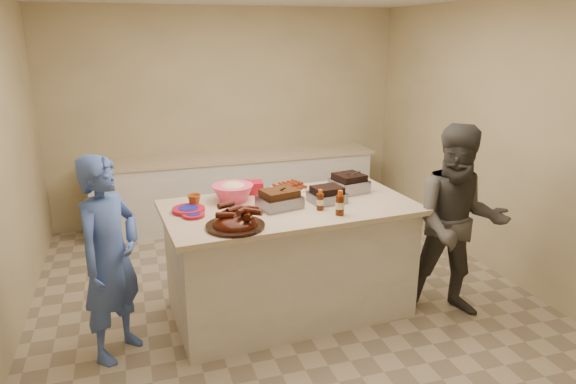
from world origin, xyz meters
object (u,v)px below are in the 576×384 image
object	(u,v)px
bbq_bottle_b	(320,210)
mustard_bottle	(268,199)
bbq_bottle_a	(340,215)
island	(290,310)
rib_platter	(235,227)
coleslaw_bowl	(233,201)
roasting_pan	(349,191)
plastic_cup	(195,206)
guest_gray	(449,312)
guest_blue	(121,351)

from	to	relation	value
bbq_bottle_b	mustard_bottle	xyz separation A→B (m)	(-0.33, 0.40, 0.00)
bbq_bottle_a	mustard_bottle	world-z (taller)	bbq_bottle_a
island	bbq_bottle_a	distance (m)	1.09
rib_platter	coleslaw_bowl	size ratio (longest dim) A/B	1.26
island	rib_platter	size ratio (longest dim) A/B	4.71
bbq_bottle_b	roasting_pan	bearing A→B (deg)	42.51
island	roasting_pan	distance (m)	1.19
rib_platter	coleslaw_bowl	xyz separation A→B (m)	(0.12, 0.63, 0.00)
mustard_bottle	plastic_cup	distance (m)	0.64
roasting_pan	bbq_bottle_a	world-z (taller)	bbq_bottle_a
guest_gray	island	bearing A→B (deg)	-175.14
rib_platter	plastic_cup	size ratio (longest dim) A/B	4.04
guest_blue	roasting_pan	bearing A→B (deg)	-39.26
rib_platter	guest_blue	xyz separation A→B (m)	(-0.90, 0.17, -0.99)
mustard_bottle	guest_blue	xyz separation A→B (m)	(-1.32, -0.41, -0.99)
guest_blue	bbq_bottle_a	bearing A→B (deg)	-55.25
mustard_bottle	coleslaw_bowl	bearing A→B (deg)	171.35
plastic_cup	mustard_bottle	bearing A→B (deg)	0.23
guest_gray	mustard_bottle	bearing A→B (deg)	179.31
mustard_bottle	guest_blue	size ratio (longest dim) A/B	0.07
plastic_cup	rib_platter	bearing A→B (deg)	-69.08
island	guest_gray	size ratio (longest dim) A/B	1.25
bbq_bottle_b	guest_gray	bearing A→B (deg)	-13.42
guest_blue	guest_gray	bearing A→B (deg)	-55.72
bbq_bottle_b	plastic_cup	bearing A→B (deg)	157.36
roasting_pan	rib_platter	bearing A→B (deg)	-165.32
bbq_bottle_a	guest_gray	bearing A→B (deg)	-6.25
bbq_bottle_b	rib_platter	bearing A→B (deg)	-166.58
coleslaw_bowl	guest_blue	size ratio (longest dim) A/B	0.23
roasting_pan	guest_blue	size ratio (longest dim) A/B	0.18
island	coleslaw_bowl	distance (m)	1.11
coleslaw_bowl	guest_gray	size ratio (longest dim) A/B	0.21
bbq_bottle_a	roasting_pan	bearing A→B (deg)	59.41
bbq_bottle_a	plastic_cup	xyz separation A→B (m)	(-1.07, 0.56, 0.00)
island	bbq_bottle_b	xyz separation A→B (m)	(0.20, -0.19, 0.99)
rib_platter	coleslaw_bowl	distance (m)	0.64
rib_platter	guest_gray	xyz separation A→B (m)	(1.89, -0.10, -0.99)
roasting_pan	mustard_bottle	xyz separation A→B (m)	(-0.76, 0.01, 0.00)
rib_platter	mustard_bottle	distance (m)	0.72
rib_platter	bbq_bottle_a	size ratio (longest dim) A/B	2.20
island	rib_platter	xyz separation A→B (m)	(-0.55, -0.37, 0.99)
coleslaw_bowl	guest_gray	world-z (taller)	coleslaw_bowl
bbq_bottle_a	mustard_bottle	size ratio (longest dim) A/B	1.85
bbq_bottle_a	guest_gray	world-z (taller)	bbq_bottle_a
coleslaw_bowl	rib_platter	bearing A→B (deg)	-100.48
island	bbq_bottle_b	bearing A→B (deg)	-48.21
rib_platter	mustard_bottle	bearing A→B (deg)	54.41
coleslaw_bowl	bbq_bottle_b	xyz separation A→B (m)	(0.63, -0.45, 0.00)
roasting_pan	coleslaw_bowl	distance (m)	1.06
island	guest_blue	xyz separation A→B (m)	(-1.45, -0.20, 0.00)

